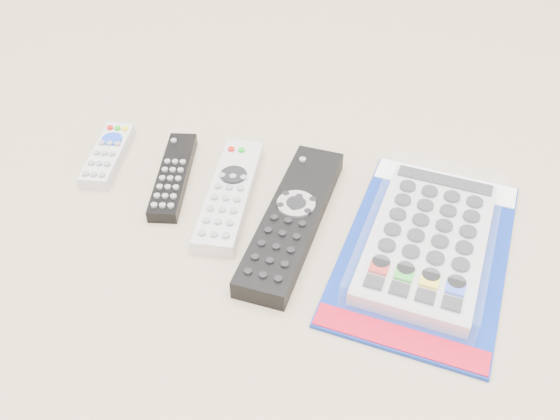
% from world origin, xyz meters
% --- Properties ---
extents(remote_small_grey, '(0.06, 0.13, 0.02)m').
position_xyz_m(remote_small_grey, '(-0.25, 0.08, 0.01)').
color(remote_small_grey, '#B0B0B3').
rests_on(remote_small_grey, ground).
extents(remote_slim_black, '(0.07, 0.17, 0.02)m').
position_xyz_m(remote_slim_black, '(-0.14, 0.06, 0.01)').
color(remote_slim_black, black).
rests_on(remote_slim_black, ground).
extents(remote_silver_dvd, '(0.07, 0.21, 0.02)m').
position_xyz_m(remote_silver_dvd, '(-0.06, 0.04, 0.01)').
color(remote_silver_dvd, silver).
rests_on(remote_silver_dvd, ground).
extents(remote_large_black, '(0.08, 0.26, 0.03)m').
position_xyz_m(remote_large_black, '(0.03, 0.01, 0.01)').
color(remote_large_black, black).
rests_on(remote_large_black, ground).
extents(jumbo_remote_packaged, '(0.21, 0.32, 0.04)m').
position_xyz_m(jumbo_remote_packaged, '(0.19, 0.01, 0.02)').
color(jumbo_remote_packaged, navy).
rests_on(jumbo_remote_packaged, ground).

